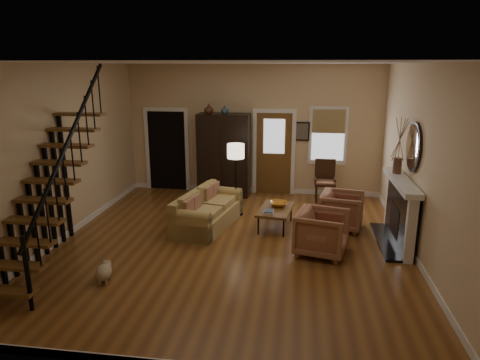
# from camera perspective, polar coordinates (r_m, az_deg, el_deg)

# --- Properties ---
(room) EXTENTS (7.00, 7.33, 3.30)m
(room) POSITION_cam_1_polar(r_m,az_deg,el_deg) (9.43, -1.95, 4.32)
(room) COLOR brown
(room) RESTS_ON ground
(staircase) EXTENTS (0.94, 2.80, 3.20)m
(staircase) POSITION_cam_1_polar(r_m,az_deg,el_deg) (7.44, -24.54, 0.79)
(staircase) COLOR brown
(staircase) RESTS_ON ground
(fireplace) EXTENTS (0.33, 1.95, 2.30)m
(fireplace) POSITION_cam_1_polar(r_m,az_deg,el_deg) (8.48, 20.84, -3.25)
(fireplace) COLOR black
(fireplace) RESTS_ON ground
(armoire) EXTENTS (1.30, 0.60, 2.10)m
(armoire) POSITION_cam_1_polar(r_m,az_deg,el_deg) (10.91, -2.15, 3.35)
(armoire) COLOR black
(armoire) RESTS_ON ground
(vase_a) EXTENTS (0.24, 0.24, 0.25)m
(vase_a) POSITION_cam_1_polar(r_m,az_deg,el_deg) (10.71, -4.18, 9.45)
(vase_a) COLOR #4C2619
(vase_a) RESTS_ON armoire
(vase_b) EXTENTS (0.20, 0.20, 0.21)m
(vase_b) POSITION_cam_1_polar(r_m,az_deg,el_deg) (10.63, -2.04, 9.34)
(vase_b) COLOR #334C60
(vase_b) RESTS_ON armoire
(sofa) EXTENTS (1.20, 2.07, 0.72)m
(sofa) POSITION_cam_1_polar(r_m,az_deg,el_deg) (8.89, -4.27, -4.01)
(sofa) COLOR tan
(sofa) RESTS_ON ground
(coffee_table) EXTENTS (0.77, 1.16, 0.42)m
(coffee_table) POSITION_cam_1_polar(r_m,az_deg,el_deg) (8.91, 4.74, -5.04)
(coffee_table) COLOR brown
(coffee_table) RESTS_ON ground
(bowl) EXTENTS (0.37, 0.37, 0.09)m
(bowl) POSITION_cam_1_polar(r_m,az_deg,el_deg) (8.96, 5.15, -3.20)
(bowl) COLOR #C77617
(bowl) RESTS_ON coffee_table
(books) EXTENTS (0.20, 0.27, 0.05)m
(books) POSITION_cam_1_polar(r_m,az_deg,el_deg) (8.55, 3.85, -4.22)
(books) COLOR beige
(books) RESTS_ON coffee_table
(armchair_left) EXTENTS (1.05, 1.03, 0.79)m
(armchair_left) POSITION_cam_1_polar(r_m,az_deg,el_deg) (7.74, 10.88, -6.92)
(armchair_left) COLOR brown
(armchair_left) RESTS_ON ground
(armchair_right) EXTENTS (0.99, 0.97, 0.76)m
(armchair_right) POSITION_cam_1_polar(r_m,az_deg,el_deg) (9.02, 13.42, -3.98)
(armchair_right) COLOR brown
(armchair_right) RESTS_ON ground
(floor_lamp) EXTENTS (0.49, 0.49, 1.62)m
(floor_lamp) POSITION_cam_1_polar(r_m,az_deg,el_deg) (9.39, -0.56, -0.06)
(floor_lamp) COLOR black
(floor_lamp) RESTS_ON ground
(side_chair) EXTENTS (0.54, 0.54, 1.02)m
(side_chair) POSITION_cam_1_polar(r_m,az_deg,el_deg) (10.70, 11.26, -0.15)
(side_chair) COLOR #331E10
(side_chair) RESTS_ON ground
(dog) EXTENTS (0.31, 0.44, 0.29)m
(dog) POSITION_cam_1_polar(r_m,az_deg,el_deg) (7.09, -17.70, -11.76)
(dog) COLOR #C8AF89
(dog) RESTS_ON ground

